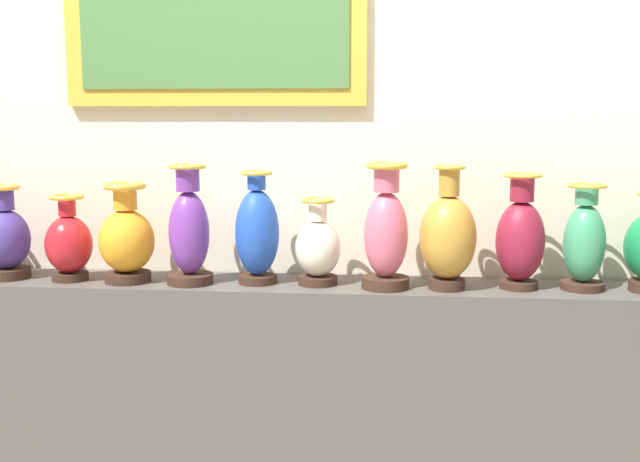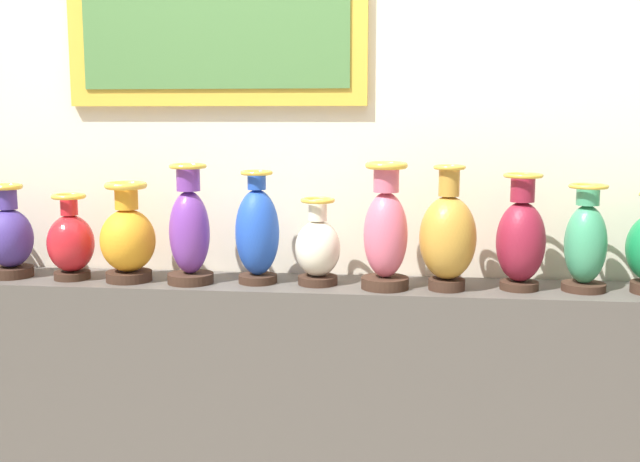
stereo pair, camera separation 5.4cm
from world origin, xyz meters
TOP-DOWN VIEW (x-y plane):
  - display_shelf at (0.00, 0.00)m, footprint 2.97×0.31m
  - back_wall at (-0.01, 0.22)m, footprint 4.46×0.14m
  - vase_indigo at (-1.10, -0.02)m, footprint 0.16×0.16m
  - vase_crimson at (-0.87, -0.03)m, footprint 0.16×0.16m
  - vase_amber at (-0.66, -0.04)m, footprint 0.19×0.19m
  - vase_violet at (-0.44, -0.05)m, footprint 0.16×0.16m
  - vase_sapphire at (-0.21, -0.01)m, footprint 0.15×0.15m
  - vase_ivory at (-0.01, -0.02)m, footprint 0.15×0.15m
  - vase_rose at (0.22, -0.05)m, footprint 0.16×0.16m
  - vase_ochre at (0.43, -0.05)m, footprint 0.19×0.19m
  - vase_burgundy at (0.66, -0.01)m, footprint 0.16×0.16m
  - vase_jade at (0.87, -0.01)m, footprint 0.14×0.14m

SIDE VIEW (x-z plane):
  - display_shelf at x=0.00m, z-range 0.00..0.80m
  - vase_ivory at x=-0.01m, z-range 0.78..1.07m
  - vase_crimson at x=-0.87m, z-range 0.78..1.08m
  - vase_indigo at x=-1.10m, z-range 0.77..1.10m
  - vase_amber at x=-0.66m, z-range 0.78..1.12m
  - vase_jade at x=0.87m, z-range 0.78..1.13m
  - vase_burgundy at x=0.66m, z-range 0.78..1.16m
  - vase_sapphire at x=-0.21m, z-range 0.78..1.17m
  - vase_ochre at x=0.43m, z-range 0.77..1.18m
  - vase_violet at x=-0.44m, z-range 0.77..1.18m
  - vase_rose at x=0.22m, z-range 0.78..1.20m
  - back_wall at x=-0.01m, z-range 0.01..2.87m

